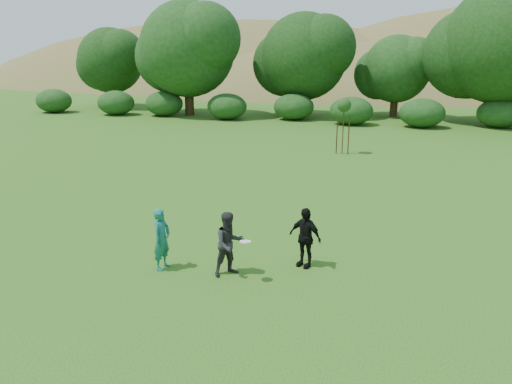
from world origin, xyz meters
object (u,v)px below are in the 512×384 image
player_teal (162,239)px  player_black (305,237)px  sapling (344,107)px  player_grey (229,244)px

player_teal → player_black: bearing=-65.0°
player_teal → sapling: 15.62m
player_teal → sapling: (2.36, 15.36, 1.65)m
sapling → player_teal: bearing=-98.7°
player_grey → player_black: player_grey is taller
player_grey → player_black: 1.89m
player_grey → player_teal: bearing=141.2°
player_teal → player_black: 3.50m
player_teal → player_grey: bearing=-78.7°
player_black → sapling: size_ratio=0.53×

